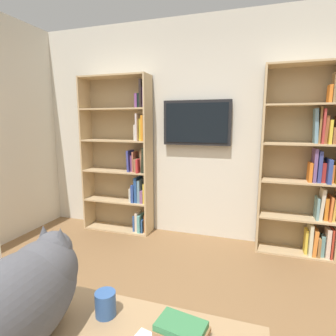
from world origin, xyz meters
TOP-DOWN VIEW (x-y plane):
  - wall_back at (0.00, -2.23)m, footprint 4.52×0.06m
  - bookshelf_left at (-1.20, -2.06)m, footprint 0.81×0.28m
  - bookshelf_right at (1.00, -2.07)m, footprint 0.93×0.28m
  - wall_mounted_tv at (0.05, -2.15)m, footprint 0.83×0.07m
  - cat at (0.06, 0.51)m, footprint 0.30×0.66m
  - coffee_mug at (-0.12, 0.31)m, footprint 0.08×0.08m
  - desk_book_stack at (-0.44, 0.34)m, footprint 0.19×0.16m

SIDE VIEW (x-z plane):
  - desk_book_stack at x=-0.44m, z-range 0.72..0.78m
  - coffee_mug at x=-0.12m, z-range 0.72..0.82m
  - cat at x=0.06m, z-range 0.72..1.08m
  - bookshelf_left at x=-1.20m, z-range -0.05..2.01m
  - bookshelf_right at x=1.00m, z-range -0.04..2.00m
  - wall_back at x=0.00m, z-range 0.00..2.70m
  - wall_mounted_tv at x=0.05m, z-range 1.18..1.72m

